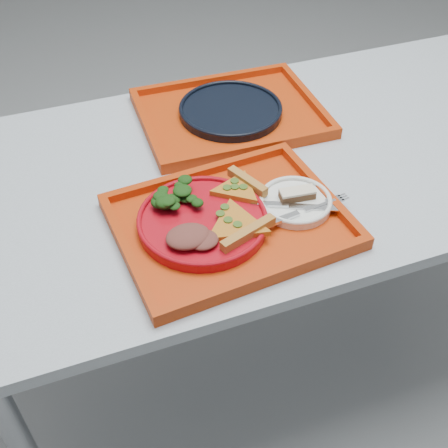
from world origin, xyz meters
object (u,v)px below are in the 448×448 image
(dessert_bar, at_px, (297,194))
(navy_plate, at_px, (231,111))
(tray_far, at_px, (231,116))
(dinner_plate, at_px, (203,222))
(tray_main, at_px, (230,224))

(dessert_bar, bearing_deg, navy_plate, 97.64)
(tray_far, xyz_separation_m, dinner_plate, (-0.20, -0.37, 0.02))
(tray_main, relative_size, navy_plate, 1.73)
(tray_main, relative_size, dinner_plate, 1.73)
(navy_plate, relative_size, dessert_bar, 3.42)
(tray_far, height_order, navy_plate, navy_plate)
(tray_main, xyz_separation_m, tray_far, (0.14, 0.38, 0.00))
(tray_far, bearing_deg, navy_plate, -61.70)
(dinner_plate, bearing_deg, tray_far, 61.46)
(dinner_plate, xyz_separation_m, dessert_bar, (0.21, -0.00, 0.02))
(tray_far, xyz_separation_m, navy_plate, (0.00, -0.00, 0.01))
(tray_far, bearing_deg, tray_main, -109.23)
(tray_far, distance_m, dessert_bar, 0.37)
(dinner_plate, distance_m, navy_plate, 0.42)
(tray_far, bearing_deg, dinner_plate, -116.80)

